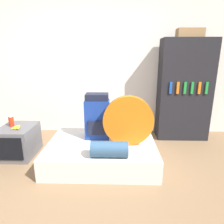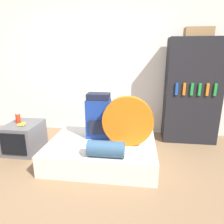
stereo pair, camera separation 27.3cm
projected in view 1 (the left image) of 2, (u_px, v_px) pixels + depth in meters
The scene contains 11 objects.
ground_plane at pixel (84, 198), 2.16m from camera, with size 16.00×16.00×0.00m, color #846647.
wall_back at pixel (99, 66), 3.77m from camera, with size 8.00×0.05×2.60m.
bed at pixel (102, 151), 2.90m from camera, with size 1.52×1.13×0.29m.
backpack at pixel (97, 117), 2.93m from camera, with size 0.35×0.26×0.67m.
tent_bag at pixel (128, 121), 2.70m from camera, with size 0.69×0.10×0.69m.
sleeping_roll at pixel (109, 149), 2.42m from camera, with size 0.46×0.20×0.20m.
television at pixel (19, 141), 3.04m from camera, with size 0.49×0.60×0.46m.
canister at pixel (11, 121), 3.00m from camera, with size 0.07×0.07×0.16m.
banana_bunch at pixel (17, 127), 2.92m from camera, with size 0.13×0.17×0.03m.
bookshelf at pixel (184, 90), 3.56m from camera, with size 0.90×0.42×1.77m.
cardboard_box at pixel (190, 33), 3.26m from camera, with size 0.42×0.20×0.14m.
Camera 1 is at (0.36, -1.82, 1.49)m, focal length 32.00 mm.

